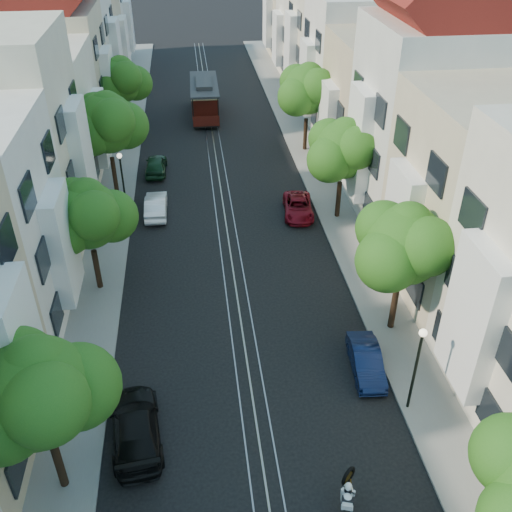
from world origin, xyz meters
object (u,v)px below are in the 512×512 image
object	(u,v)px
tree_w_a	(40,394)
parked_car_w_near	(136,427)
tree_e_c	(344,151)
tree_w_d	(122,81)
tree_e_d	(308,91)
parked_car_w_far	(156,165)
tree_w_c	(108,124)
cable_car	(204,96)
parked_car_e_far	(298,207)
parked_car_e_mid	(366,361)
parked_car_w_mid	(156,205)
tree_e_b	(405,246)
sportbike_rider	(347,499)
lamp_west	(122,175)
lamp_east	(418,358)
tree_w_b	(88,217)

from	to	relation	value
tree_w_a	parked_car_w_near	world-z (taller)	tree_w_a
tree_e_c	tree_w_d	size ratio (longest dim) A/B	1.00
tree_e_d	parked_car_w_far	size ratio (longest dim) A/B	1.83
tree_w_c	cable_car	bearing A→B (deg)	65.92
tree_w_a	parked_car_e_far	bearing A→B (deg)	57.54
tree_e_d	tree_w_c	bearing A→B (deg)	-157.38
parked_car_e_mid	parked_car_w_mid	xyz separation A→B (m)	(-9.56, 15.50, 0.05)
cable_car	parked_car_w_near	size ratio (longest dim) A/B	1.71
tree_e_b	cable_car	xyz separation A→B (m)	(-7.64, 31.13, -2.94)
sportbike_rider	tree_e_b	bearing A→B (deg)	79.53
parked_car_w_far	cable_car	bearing A→B (deg)	-107.27
tree_w_c	tree_w_d	xyz separation A→B (m)	(-0.00, 11.00, -0.47)
tree_w_a	lamp_west	world-z (taller)	tree_w_a
cable_car	parked_car_w_far	distance (m)	12.69
tree_e_d	sportbike_rider	bearing A→B (deg)	-98.53
parked_car_e_mid	parked_car_e_far	distance (m)	14.35
lamp_east	lamp_west	bearing A→B (deg)	124.99
parked_car_e_mid	parked_car_e_far	bearing A→B (deg)	96.01
sportbike_rider	parked_car_w_near	xyz separation A→B (m)	(-7.29, 4.08, -0.16)
tree_e_b	tree_w_b	xyz separation A→B (m)	(-14.40, 5.00, -0.34)
parked_car_w_mid	parked_car_w_far	distance (m)	6.35
sportbike_rider	parked_car_e_mid	distance (m)	7.10
tree_w_a	sportbike_rider	xyz separation A→B (m)	(9.72, -2.24, -3.90)
sportbike_rider	tree_e_c	bearing A→B (deg)	93.38
tree_w_b	tree_w_c	distance (m)	11.02
lamp_west	tree_e_c	bearing A→B (deg)	-8.49
parked_car_w_mid	lamp_west	bearing A→B (deg)	-4.61
cable_car	parked_car_w_far	size ratio (longest dim) A/B	2.12
tree_e_c	cable_car	distance (m)	21.71
tree_w_c	lamp_east	bearing A→B (deg)	-57.35
lamp_east	parked_car_w_near	xyz separation A→B (m)	(-11.02, -0.19, -2.17)
parked_car_w_near	parked_car_w_far	world-z (taller)	parked_car_w_near
tree_e_b	lamp_west	bearing A→B (deg)	136.15
tree_e_d	lamp_east	size ratio (longest dim) A/B	1.65
tree_e_b	parked_car_w_mid	xyz separation A→B (m)	(-11.66, 12.86, -4.10)
tree_e_c	tree_w_a	bearing A→B (deg)	-128.66
parked_car_e_far	parked_car_w_far	distance (m)	11.97
tree_e_b	lamp_east	xyz separation A→B (m)	(-0.96, -4.98, -1.89)
parked_car_w_near	parked_car_w_mid	xyz separation A→B (m)	(0.32, 18.03, -0.04)
tree_e_c	tree_w_b	distance (m)	15.60
sportbike_rider	parked_car_w_mid	world-z (taller)	sportbike_rider
tree_w_d	parked_car_e_far	xyz separation A→B (m)	(11.90, -15.29, -4.05)
tree_e_c	tree_e_d	xyz separation A→B (m)	(0.00, 11.00, 0.27)
parked_car_e_mid	tree_e_c	bearing A→B (deg)	85.66
tree_e_c	lamp_west	bearing A→B (deg)	171.51
parked_car_w_mid	lamp_east	bearing A→B (deg)	121.32
tree_w_b	parked_car_e_mid	size ratio (longest dim) A/B	1.78
tree_w_c	parked_car_e_mid	size ratio (longest dim) A/B	2.02
tree_w_b	parked_car_e_far	distance (m)	14.19
lamp_west	tree_e_d	bearing A→B (deg)	33.50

